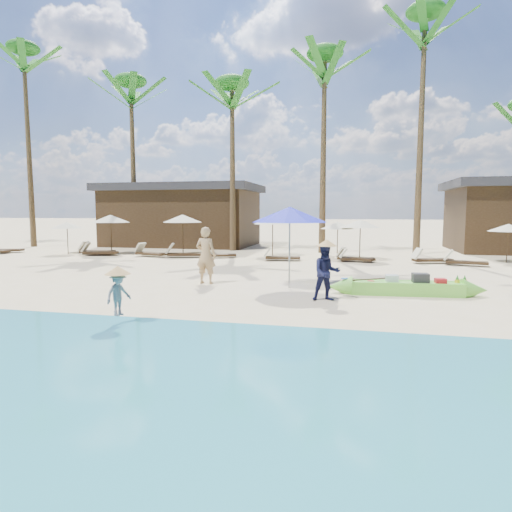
# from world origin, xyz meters

# --- Properties ---
(ground) EXTENTS (240.00, 240.00, 0.00)m
(ground) POSITION_xyz_m (0.00, 0.00, 0.00)
(ground) COLOR beige
(ground) RESTS_ON ground
(wet_sand_strip) EXTENTS (240.00, 4.50, 0.01)m
(wet_sand_strip) POSITION_xyz_m (0.00, -5.00, 0.00)
(wet_sand_strip) COLOR tan
(wet_sand_strip) RESTS_ON ground
(green_canoe) EXTENTS (5.03, 0.90, 0.64)m
(green_canoe) POSITION_xyz_m (5.45, 1.73, 0.22)
(green_canoe) COLOR #71DA42
(green_canoe) RESTS_ON ground
(tourist) EXTENTS (0.73, 0.50, 1.92)m
(tourist) POSITION_xyz_m (-0.90, 2.28, 0.96)
(tourist) COLOR tan
(tourist) RESTS_ON ground
(vendor_green) EXTENTS (0.89, 0.77, 1.56)m
(vendor_green) POSITION_xyz_m (3.22, 0.37, 0.78)
(vendor_green) COLOR #15173A
(vendor_green) RESTS_ON ground
(vendor_yellow) EXTENTS (0.54, 0.70, 0.96)m
(vendor_yellow) POSITION_xyz_m (-1.02, -3.05, 0.66)
(vendor_yellow) COLOR gray
(vendor_yellow) RESTS_ON ground
(blue_umbrella) EXTENTS (2.39, 2.39, 2.58)m
(blue_umbrella) POSITION_xyz_m (1.94, 2.20, 2.33)
(blue_umbrella) COLOR #99999E
(blue_umbrella) RESTS_ON ground
(resort_parasol_2) EXTENTS (1.77, 1.77, 1.82)m
(resort_parasol_2) POSITION_xyz_m (-12.07, 10.23, 1.64)
(resort_parasol_2) COLOR #382716
(resort_parasol_2) RESTS_ON ground
(lounger_2_left) EXTENTS (1.89, 1.13, 0.61)m
(lounger_2_left) POSITION_xyz_m (-16.09, 9.93, 0.21)
(lounger_2_left) COLOR #382716
(lounger_2_left) RESTS_ON ground
(resort_parasol_3) EXTENTS (2.17, 2.17, 2.23)m
(resort_parasol_3) POSITION_xyz_m (-9.52, 10.62, 2.01)
(resort_parasol_3) COLOR #382716
(resort_parasol_3) RESTS_ON ground
(lounger_3_left) EXTENTS (1.98, 1.03, 0.65)m
(lounger_3_left) POSITION_xyz_m (-9.74, 9.62, 0.22)
(lounger_3_left) COLOR #382716
(lounger_3_left) RESTS_ON ground
(lounger_3_right) EXTENTS (2.04, 0.84, 0.67)m
(lounger_3_right) POSITION_xyz_m (-10.28, 10.16, 0.23)
(lounger_3_right) COLOR #382716
(lounger_3_right) RESTS_ON ground
(resort_parasol_4) EXTENTS (2.18, 2.18, 2.25)m
(resort_parasol_4) POSITION_xyz_m (-5.45, 11.30, 2.02)
(resort_parasol_4) COLOR #382716
(resort_parasol_4) RESTS_ON ground
(lounger_4_left) EXTENTS (1.97, 1.01, 0.64)m
(lounger_4_left) POSITION_xyz_m (-6.76, 9.83, 0.21)
(lounger_4_left) COLOR #382716
(lounger_4_left) RESTS_ON ground
(lounger_4_right) EXTENTS (2.06, 1.11, 0.67)m
(lounger_4_right) POSITION_xyz_m (-4.83, 9.77, 0.22)
(lounger_4_right) COLOR #382716
(lounger_4_right) RESTS_ON ground
(resort_parasol_5) EXTENTS (2.09, 2.09, 2.16)m
(resort_parasol_5) POSITION_xyz_m (-0.37, 11.69, 1.94)
(resort_parasol_5) COLOR #382716
(resort_parasol_5) RESTS_ON ground
(lounger_5_left) EXTENTS (1.76, 1.04, 0.57)m
(lounger_5_left) POSITION_xyz_m (-2.94, 9.99, 0.19)
(lounger_5_left) COLOR #382716
(lounger_5_left) RESTS_ON ground
(resort_parasol_6) EXTENTS (1.83, 1.83, 1.88)m
(resort_parasol_6) POSITION_xyz_m (3.13, 11.47, 1.70)
(resort_parasol_6) COLOR #382716
(resort_parasol_6) RESTS_ON ground
(lounger_6_left) EXTENTS (1.85, 0.81, 0.61)m
(lounger_6_left) POSITION_xyz_m (0.43, 9.47, 0.20)
(lounger_6_left) COLOR #382716
(lounger_6_left) RESTS_ON ground
(lounger_6_right) EXTENTS (1.85, 1.05, 0.60)m
(lounger_6_right) POSITION_xyz_m (3.93, 9.81, 0.20)
(lounger_6_right) COLOR #382716
(lounger_6_right) RESTS_ON ground
(resort_parasol_7) EXTENTS (1.96, 1.96, 2.02)m
(resort_parasol_7) POSITION_xyz_m (4.26, 10.59, 1.82)
(resort_parasol_7) COLOR #382716
(resort_parasol_7) RESTS_ON ground
(lounger_7_left) EXTENTS (1.78, 0.81, 0.58)m
(lounger_7_left) POSITION_xyz_m (4.04, 9.76, 0.19)
(lounger_7_left) COLOR #382716
(lounger_7_left) RESTS_ON ground
(lounger_7_right) EXTENTS (1.96, 1.10, 0.64)m
(lounger_7_right) POSITION_xyz_m (7.45, 9.95, 0.21)
(lounger_7_right) COLOR #382716
(lounger_7_right) RESTS_ON ground
(resort_parasol_8) EXTENTS (1.79, 1.79, 1.84)m
(resort_parasol_8) POSITION_xyz_m (11.05, 11.00, 1.66)
(resort_parasol_8) COLOR #382716
(resort_parasol_8) RESTS_ON ground
(lounger_8_left) EXTENTS (1.89, 0.93, 0.62)m
(lounger_8_left) POSITION_xyz_m (8.78, 9.37, 0.21)
(lounger_8_left) COLOR #382716
(lounger_8_left) RESTS_ON ground
(palm_1) EXTENTS (2.08, 2.08, 13.60)m
(palm_1) POSITION_xyz_m (-17.59, 14.06, 10.82)
(palm_1) COLOR brown
(palm_1) RESTS_ON ground
(palm_2) EXTENTS (2.08, 2.08, 11.33)m
(palm_2) POSITION_xyz_m (-10.45, 15.08, 9.18)
(palm_2) COLOR brown
(palm_2) RESTS_ON ground
(palm_3) EXTENTS (2.08, 2.08, 10.52)m
(palm_3) POSITION_xyz_m (-3.36, 14.27, 8.58)
(palm_3) COLOR brown
(palm_3) RESTS_ON ground
(palm_4) EXTENTS (2.08, 2.08, 11.70)m
(palm_4) POSITION_xyz_m (2.15, 14.01, 9.45)
(palm_4) COLOR brown
(palm_4) RESTS_ON ground
(palm_5) EXTENTS (2.08, 2.08, 13.60)m
(palm_5) POSITION_xyz_m (7.45, 14.38, 10.82)
(palm_5) COLOR brown
(palm_5) RESTS_ON ground
(pavilion_west) EXTENTS (10.80, 6.60, 4.30)m
(pavilion_west) POSITION_xyz_m (-8.00, 17.50, 2.19)
(pavilion_west) COLOR #382716
(pavilion_west) RESTS_ON ground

